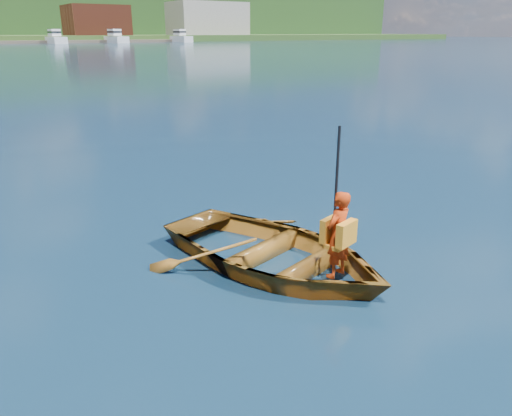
{
  "coord_description": "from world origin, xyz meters",
  "views": [
    {
      "loc": [
        -4.48,
        -5.18,
        3.0
      ],
      "look_at": [
        -1.23,
        -0.17,
        0.88
      ],
      "focal_mm": 35.0,
      "sensor_mm": 36.0,
      "label": 1
    }
  ],
  "objects": [
    {
      "name": "child_paddler",
      "position": [
        -0.56,
        -0.99,
        0.66
      ],
      "size": [
        0.46,
        0.42,
        1.86
      ],
      "color": "#B32E0A",
      "rests_on": "ground"
    },
    {
      "name": "ground",
      "position": [
        0.0,
        0.0,
        0.0
      ],
      "size": [
        600.0,
        600.0,
        0.0
      ],
      "color": "#0C1C3C",
      "rests_on": "ground"
    },
    {
      "name": "rowboat",
      "position": [
        -0.96,
        -0.17,
        0.21
      ],
      "size": [
        3.32,
        3.98,
        0.71
      ],
      "color": "brown",
      "rests_on": "ground"
    }
  ]
}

